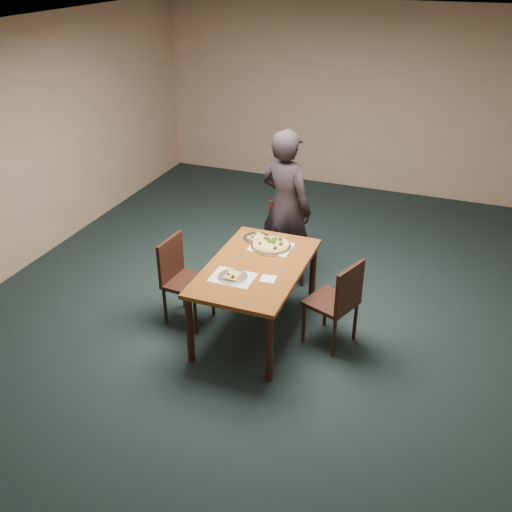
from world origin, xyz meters
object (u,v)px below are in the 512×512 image
(chair_right, at_px, (338,299))
(slice_plate_near, at_px, (233,276))
(chair_left, at_px, (181,275))
(pizza_pan, at_px, (271,245))
(diner, at_px, (286,207))
(dining_table, at_px, (256,273))
(slice_plate_far, at_px, (256,238))
(chair_far, at_px, (287,236))

(chair_right, relative_size, slice_plate_near, 3.25)
(chair_left, height_order, pizza_pan, chair_left)
(diner, xyz_separation_m, slice_plate_near, (-0.05, -1.40, -0.13))
(chair_left, bearing_deg, dining_table, -79.15)
(dining_table, distance_m, slice_plate_far, 0.57)
(slice_plate_near, bearing_deg, diner, 87.91)
(slice_plate_far, bearing_deg, chair_far, 77.64)
(chair_left, relative_size, slice_plate_far, 3.25)
(chair_left, relative_size, chair_right, 1.00)
(chair_far, relative_size, chair_left, 1.00)
(pizza_pan, height_order, slice_plate_near, pizza_pan)
(diner, xyz_separation_m, slice_plate_far, (-0.13, -0.58, -0.13))
(slice_plate_far, bearing_deg, pizza_pan, -29.62)
(dining_table, distance_m, chair_right, 0.83)
(slice_plate_far, bearing_deg, diner, 77.38)
(chair_left, height_order, slice_plate_near, chair_left)
(chair_left, distance_m, diner, 1.44)
(dining_table, height_order, chair_right, chair_right)
(chair_right, distance_m, slice_plate_far, 1.15)
(chair_left, relative_size, diner, 0.51)
(pizza_pan, xyz_separation_m, slice_plate_far, (-0.21, 0.12, -0.01))
(dining_table, xyz_separation_m, chair_right, (0.82, 0.05, -0.14))
(pizza_pan, bearing_deg, chair_far, 95.56)
(chair_left, height_order, chair_right, same)
(dining_table, bearing_deg, chair_right, 3.49)
(chair_left, bearing_deg, slice_plate_far, -39.00)
(dining_table, relative_size, diner, 0.84)
(dining_table, bearing_deg, pizza_pan, 88.69)
(dining_table, height_order, slice_plate_far, slice_plate_far)
(chair_right, relative_size, pizza_pan, 2.20)
(dining_table, bearing_deg, slice_plate_far, 110.52)
(chair_right, bearing_deg, slice_plate_far, -94.41)
(chair_far, height_order, slice_plate_near, chair_far)
(pizza_pan, bearing_deg, diner, 96.39)
(chair_left, bearing_deg, diner, -26.33)
(chair_left, height_order, slice_plate_far, chair_left)
(pizza_pan, bearing_deg, dining_table, -91.31)
(diner, bearing_deg, chair_left, 78.16)
(chair_far, bearing_deg, slice_plate_far, -122.48)
(chair_far, relative_size, chair_right, 1.00)
(pizza_pan, distance_m, slice_plate_near, 0.72)
(chair_far, relative_size, diner, 0.51)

